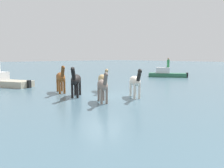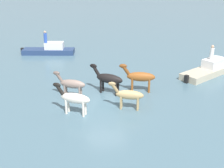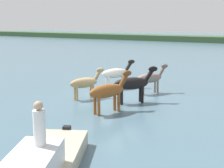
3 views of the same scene
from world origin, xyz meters
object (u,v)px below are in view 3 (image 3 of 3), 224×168
Objects in this scene: horse_mid_herd at (85,83)px; person_spotter_bow at (39,125)px; horse_chestnut_trailing at (108,91)px; horse_dark_mare at (116,73)px; horse_dun_straggler at (150,78)px; horse_lead at (133,83)px.

person_spotter_bow reaches higher than horse_mid_herd.
horse_mid_herd is 0.86× the size of horse_chestnut_trailing.
horse_mid_herd is at bearing 79.61° from horse_chestnut_trailing.
horse_dun_straggler is at bearing -59.50° from horse_dark_mare.
horse_mid_herd is 9.70m from person_spotter_bow.
horse_dun_straggler is (2.70, 3.09, 0.03)m from horse_mid_herd.
horse_dark_mare reaches higher than horse_mid_herd.
person_spotter_bow reaches higher than horse_chestnut_trailing.
horse_dark_mare is (0.20, 3.30, 0.08)m from horse_mid_herd.
horse_mid_herd is at bearing 170.31° from horse_dun_straggler.
horse_lead is at bearing 100.93° from person_spotter_bow.
horse_mid_herd is at bearing 144.11° from horse_lead.
horse_dark_mare is (-2.54, 2.75, -0.06)m from horse_lead.
horse_chestnut_trailing is 2.21m from horse_lead.
horse_dun_straggler is 1.78× the size of person_spotter_bow.
horse_dark_mare is at bearing 109.95° from person_spotter_bow.
person_spotter_bow is at bearing -124.79° from horse_dark_mare.
horse_dark_mare is at bearing 22.82° from horse_mid_herd.
horse_dun_straggler is 2.51m from horse_dark_mare.
horse_dun_straggler is at bearing 43.89° from horse_lead.
horse_lead is at bearing -147.56° from horse_dun_straggler.
horse_mid_herd is at bearing 117.76° from person_spotter_bow.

